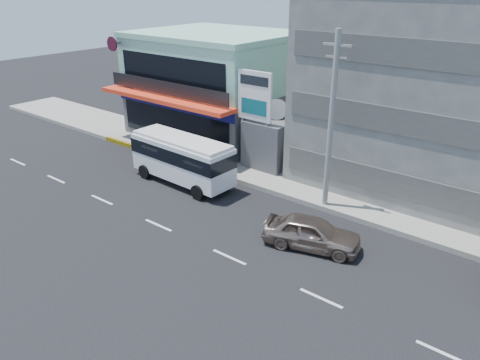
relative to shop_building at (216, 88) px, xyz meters
The scene contains 11 objects.
ground 16.57m from the shop_building, 60.16° to the right, with size 120.00×120.00×0.00m, color black.
sidewalk 14.27m from the shop_building, 18.88° to the right, with size 70.00×5.00×0.30m, color gray.
shop_building is the anchor object (origin of this frame).
concrete_building 18.28m from the shop_building, ahead, with size 16.00×12.00×14.00m, color gray.
gap_structure 8.53m from the shop_building, 13.67° to the right, with size 3.00×6.00×3.50m, color #46474B.
satellite_dish 8.54m from the shop_building, 20.21° to the right, with size 1.50×1.50×0.15m, color slate.
billboard 8.92m from the shop_building, 32.32° to the right, with size 2.60×0.18×6.90m.
utility_pole_near 15.50m from the shop_building, 25.06° to the right, with size 1.60×0.30×10.00m.
minibus 10.57m from the shop_building, 61.06° to the right, with size 7.41×2.77×3.07m.
sedan 19.16m from the shop_building, 34.47° to the right, with size 1.93×4.79×1.63m, color tan.
motorcycle_rider 9.47m from the shop_building, 72.07° to the right, with size 1.93×1.23×2.33m.
Camera 1 is at (17.31, -14.55, 12.36)m, focal length 35.00 mm.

